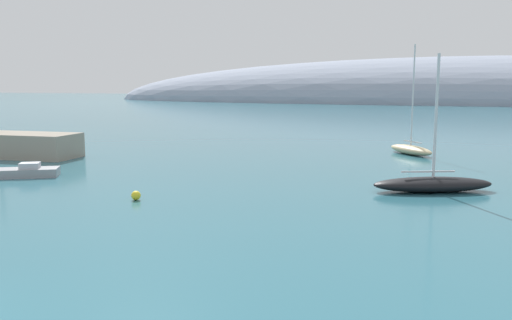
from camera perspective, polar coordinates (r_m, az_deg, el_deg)
The scene contains 5 objects.
distant_ridge at distance 201.75m, azimuth 22.68°, elevation 5.77°, with size 283.01×69.08×32.22m, color #8E99AD.
sailboat_sand_mid_mooring at distance 51.17m, azimuth 16.41°, elevation 1.18°, with size 4.93×5.47×10.09m.
sailboat_black_outer_mooring at distance 33.89m, azimuth 18.60°, elevation -2.42°, with size 7.63×4.83×8.32m.
motorboat_grey_foreground at distance 40.78m, azimuth -24.35°, elevation -1.21°, with size 5.66×4.21×1.01m.
mooring_buoy_yellow at distance 30.62m, azimuth -12.87°, elevation -3.77°, with size 0.53×0.53×0.53m, color yellow.
Camera 1 is at (13.57, -9.36, 6.54)m, focal length 36.93 mm.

